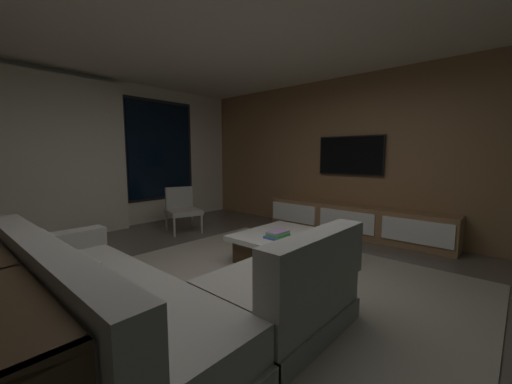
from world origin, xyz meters
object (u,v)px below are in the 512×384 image
book_stack_on_coffee_table (278,235)px  accent_chair_near_window (182,207)px  sectional_couch (153,301)px  mounted_tv (350,155)px  coffee_table (289,248)px  media_console (354,221)px

book_stack_on_coffee_table → accent_chair_near_window: bearing=83.9°
sectional_couch → mounted_tv: bearing=4.5°
sectional_couch → coffee_table: (1.97, 0.19, -0.10)m
sectional_couch → media_console: size_ratio=0.81×
accent_chair_near_window → sectional_couch: bearing=-128.2°
coffee_table → media_console: media_console is taller
media_console → sectional_couch: bearing=-178.3°
media_console → accent_chair_near_window: bearing=125.0°
sectional_couch → accent_chair_near_window: 3.27m
book_stack_on_coffee_table → mounted_tv: 2.36m
coffee_table → book_stack_on_coffee_table: size_ratio=4.11×
book_stack_on_coffee_table → sectional_couch: bearing=-173.1°
sectional_couch → accent_chair_near_window: sectional_couch is taller
sectional_couch → coffee_table: 1.98m
sectional_couch → media_console: (3.74, 0.11, -0.04)m
book_stack_on_coffee_table → accent_chair_near_window: accent_chair_near_window is taller
accent_chair_near_window → mounted_tv: bearing=-49.9°
coffee_table → book_stack_on_coffee_table: 0.29m
coffee_table → accent_chair_near_window: accent_chair_near_window is taller
book_stack_on_coffee_table → media_console: size_ratio=0.09×
accent_chair_near_window → mounted_tv: 3.09m
accent_chair_near_window → media_console: accent_chair_near_window is taller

